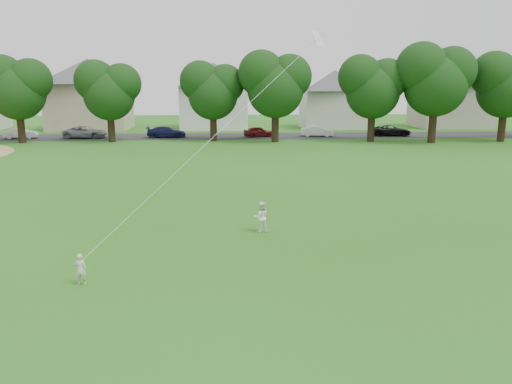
{
  "coord_description": "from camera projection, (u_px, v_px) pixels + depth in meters",
  "views": [
    {
      "loc": [
        1.15,
        -14.77,
        6.01
      ],
      "look_at": [
        2.25,
        2.0,
        2.3
      ],
      "focal_mm": 35.0,
      "sensor_mm": 36.0,
      "label": 1
    }
  ],
  "objects": [
    {
      "name": "parked_cars",
      "position": [
        188.0,
        132.0,
        55.25
      ],
      "size": [
        53.92,
        2.4,
        1.29
      ],
      "color": "black",
      "rests_on": "ground"
    },
    {
      "name": "toddler",
      "position": [
        81.0,
        269.0,
        15.02
      ],
      "size": [
        0.37,
        0.25,
        0.99
      ],
      "primitive_type": "imported",
      "rotation": [
        0.0,
        0.0,
        3.1
      ],
      "color": "silver",
      "rests_on": "ground"
    },
    {
      "name": "tree_row",
      "position": [
        256.0,
        82.0,
        49.57
      ],
      "size": [
        81.14,
        8.71,
        10.16
      ],
      "color": "black",
      "rests_on": "ground"
    },
    {
      "name": "kite",
      "position": [
        223.0,
        127.0,
        18.84
      ],
      "size": [
        4.81,
        4.95,
        14.45
      ],
      "color": "white",
      "rests_on": "ground"
    },
    {
      "name": "house_row",
      "position": [
        212.0,
        90.0,
        65.2
      ],
      "size": [
        77.22,
        14.07,
        10.54
      ],
      "color": "beige",
      "rests_on": "ground"
    },
    {
      "name": "ground",
      "position": [
        189.0,
        278.0,
        15.61
      ],
      "size": [
        160.0,
        160.0,
        0.0
      ],
      "primitive_type": "plane",
      "color": "#2A5E15",
      "rests_on": "ground"
    },
    {
      "name": "older_boy",
      "position": [
        261.0,
        217.0,
        20.31
      ],
      "size": [
        0.68,
        0.57,
        1.27
      ],
      "primitive_type": "imported",
      "rotation": [
        0.0,
        0.0,
        3.29
      ],
      "color": "white",
      "rests_on": "ground"
    },
    {
      "name": "street",
      "position": [
        213.0,
        136.0,
        56.53
      ],
      "size": [
        90.0,
        7.0,
        0.01
      ],
      "primitive_type": "cube",
      "color": "#2D2D30",
      "rests_on": "ground"
    }
  ]
}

